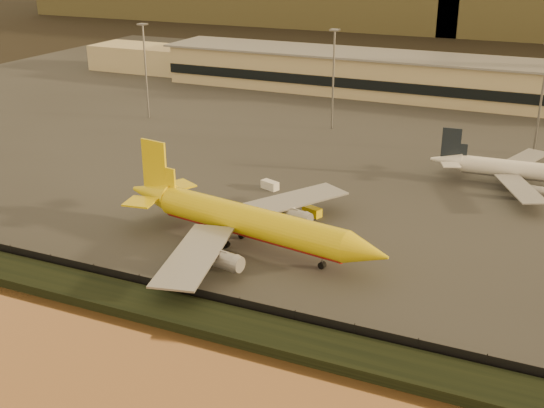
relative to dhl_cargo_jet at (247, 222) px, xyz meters
The scene contains 10 objects.
ground 7.85m from the dhl_cargo_jet, 105.98° to the right, with size 900.00×900.00×0.00m, color black.
embankment 23.50m from the dhl_cargo_jet, 94.32° to the right, with size 320.00×7.00×1.40m, color black.
tarmac 89.03m from the dhl_cargo_jet, 91.13° to the left, with size 320.00×220.00×0.20m, color #2D2D2D.
perimeter_fence 19.47m from the dhl_cargo_jet, 95.23° to the right, with size 300.00×0.05×2.20m, color black.
terminal_building 120.56m from the dhl_cargo_jet, 97.76° to the left, with size 202.00×25.00×12.60m.
apron_light_masts 71.03m from the dhl_cargo_jet, 79.11° to the left, with size 152.20×12.20×25.40m.
dhl_cargo_jet is the anchor object (origin of this frame).
white_narrowbody_jet 61.60m from the dhl_cargo_jet, 52.19° to the left, with size 36.78×35.87×10.57m.
gse_vehicle_yellow 17.68m from the dhl_cargo_jet, 73.78° to the left, with size 3.58×1.61×1.61m, color yellow.
gse_vehicle_white 27.43m from the dhl_cargo_jet, 106.63° to the left, with size 3.68×1.66×1.66m, color white.
Camera 1 is at (46.57, -83.86, 47.70)m, focal length 45.00 mm.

